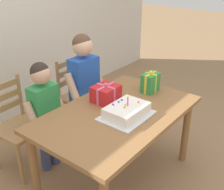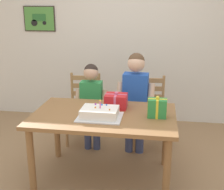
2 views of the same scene
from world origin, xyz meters
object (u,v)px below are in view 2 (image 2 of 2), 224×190
(dining_table, at_px, (104,122))
(birthday_cake, at_px, (100,113))
(child_younger, at_px, (91,99))
(chair_left, at_px, (84,108))
(chair_right, at_px, (149,112))
(child_older, at_px, (135,94))
(gift_box_red_large, at_px, (157,108))
(gift_box_beside_cake, at_px, (116,101))

(dining_table, height_order, birthday_cake, birthday_cake)
(birthday_cake, distance_m, child_younger, 0.81)
(child_younger, bearing_deg, chair_left, 123.75)
(chair_right, xyz_separation_m, child_older, (-0.16, -0.25, 0.31))
(birthday_cake, relative_size, chair_right, 0.48)
(gift_box_red_large, xyz_separation_m, child_younger, (-0.82, 0.65, -0.15))
(chair_right, bearing_deg, gift_box_red_large, -83.22)
(dining_table, xyz_separation_m, chair_right, (0.44, 0.89, -0.18))
(chair_right, distance_m, child_older, 0.43)
(child_younger, bearing_deg, child_older, -0.03)
(dining_table, relative_size, chair_right, 1.60)
(chair_right, bearing_deg, gift_box_beside_cake, -116.24)
(birthday_cake, bearing_deg, chair_right, 65.66)
(gift_box_red_large, bearing_deg, child_younger, 141.74)
(dining_table, relative_size, child_younger, 1.30)
(gift_box_beside_cake, bearing_deg, child_younger, 130.60)
(birthday_cake, relative_size, gift_box_beside_cake, 1.84)
(chair_left, distance_m, chair_right, 0.88)
(child_younger, bearing_deg, gift_box_red_large, -38.26)
(gift_box_beside_cake, bearing_deg, child_older, 68.28)
(dining_table, height_order, gift_box_beside_cake, gift_box_beside_cake)
(dining_table, xyz_separation_m, chair_left, (-0.44, 0.89, -0.18))
(birthday_cake, bearing_deg, gift_box_red_large, 11.44)
(birthday_cake, bearing_deg, child_older, 68.96)
(gift_box_red_large, distance_m, child_older, 0.70)
(dining_table, height_order, chair_left, chair_left)
(birthday_cake, xyz_separation_m, child_older, (0.29, 0.76, -0.01))
(chair_left, bearing_deg, child_younger, -56.25)
(dining_table, distance_m, chair_left, 1.01)
(chair_right, height_order, child_older, child_older)
(chair_right, relative_size, child_younger, 0.82)
(gift_box_beside_cake, xyz_separation_m, chair_right, (0.34, 0.68, -0.35))
(dining_table, xyz_separation_m, gift_box_red_large, (0.54, 0.00, 0.19))
(gift_box_red_large, relative_size, chair_right, 0.24)
(dining_table, bearing_deg, gift_box_red_large, 0.25)
(chair_left, xyz_separation_m, child_older, (0.71, -0.25, 0.31))
(birthday_cake, xyz_separation_m, chair_right, (0.45, 1.00, -0.32))
(child_older, bearing_deg, birthday_cake, -111.04)
(birthday_cake, bearing_deg, child_younger, 108.76)
(gift_box_beside_cake, distance_m, chair_left, 0.94)
(birthday_cake, relative_size, gift_box_red_large, 1.97)
(gift_box_red_large, xyz_separation_m, gift_box_beside_cake, (-0.44, 0.21, -0.02))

